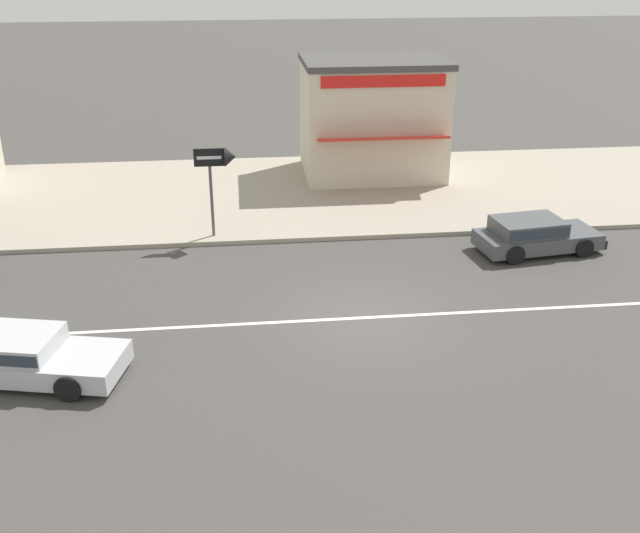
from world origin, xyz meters
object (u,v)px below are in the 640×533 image
sedan_silver_2 (20,356)px  arrow_signboard (224,162)px  shopfront_far_kios (372,117)px  hatchback_dark_grey_1 (534,234)px

sedan_silver_2 → arrow_signboard: (4.62, 7.99, 2.09)m
arrow_signboard → shopfront_far_kios: bearing=48.0°
sedan_silver_2 → arrow_signboard: bearing=60.0°
hatchback_dark_grey_1 → shopfront_far_kios: size_ratio=0.72×
arrow_signboard → hatchback_dark_grey_1: bearing=-12.5°
arrow_signboard → shopfront_far_kios: size_ratio=0.53×
shopfront_far_kios → arrow_signboard: bearing=-132.0°
hatchback_dark_grey_1 → arrow_signboard: arrow_signboard is taller
sedan_silver_2 → shopfront_far_kios: size_ratio=0.87×
shopfront_far_kios → sedan_silver_2: bearing=-125.9°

